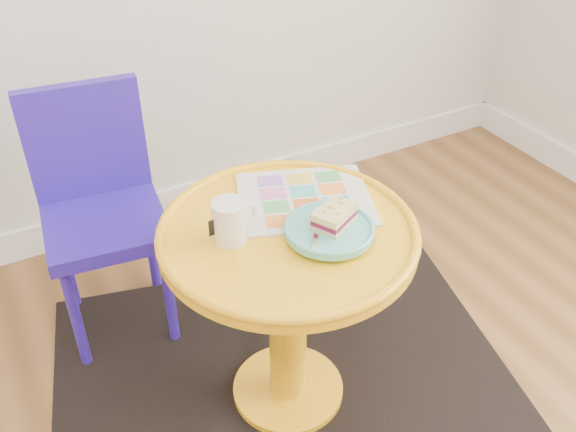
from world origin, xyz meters
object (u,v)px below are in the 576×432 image
chair (99,199)px  newspaper (305,199)px  plate (329,230)px  side_table (288,282)px  mug (230,220)px

chair → newspaper: bearing=-41.6°
newspaper → plate: plate is taller
side_table → plate: plate is taller
mug → plate: mug is taller
mug → chair: bearing=105.7°
newspaper → mug: 0.24m
side_table → plate: size_ratio=2.98×
plate → mug: bearing=153.5°
chair → mug: 0.60m
newspaper → mug: mug is taller
side_table → newspaper: newspaper is taller
side_table → mug: mug is taller
mug → side_table: bearing=-17.1°
side_table → chair: chair is taller
side_table → mug: bearing=167.0°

